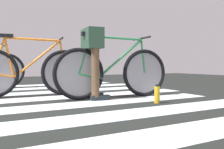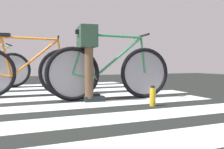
{
  "view_description": "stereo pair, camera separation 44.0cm",
  "coord_description": "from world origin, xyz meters",
  "px_view_note": "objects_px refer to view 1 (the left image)",
  "views": [
    {
      "loc": [
        -0.54,
        -3.08,
        0.51
      ],
      "look_at": [
        1.39,
        0.44,
        0.34
      ],
      "focal_mm": 39.7,
      "sensor_mm": 36.0,
      "label": 1
    },
    {
      "loc": [
        -0.1,
        -3.08,
        0.51
      ],
      "look_at": [
        1.39,
        0.44,
        0.34
      ],
      "focal_mm": 39.7,
      "sensor_mm": 36.0,
      "label": 2
    }
  ],
  "objects_px": {
    "water_bottle": "(157,94)",
    "cyclist_1_of_3": "(92,54)",
    "bicycle_2_of_3": "(30,71)",
    "bicycle_1_of_3": "(113,72)"
  },
  "relations": [
    {
      "from": "cyclist_1_of_3",
      "to": "bicycle_2_of_3",
      "type": "xyz_separation_m",
      "value": [
        -0.71,
        0.72,
        -0.25
      ]
    },
    {
      "from": "bicycle_2_of_3",
      "to": "water_bottle",
      "type": "distance_m",
      "value": 1.94
    },
    {
      "from": "cyclist_1_of_3",
      "to": "bicycle_2_of_3",
      "type": "distance_m",
      "value": 1.04
    },
    {
      "from": "bicycle_2_of_3",
      "to": "water_bottle",
      "type": "relative_size",
      "value": 7.29
    },
    {
      "from": "bicycle_1_of_3",
      "to": "water_bottle",
      "type": "bearing_deg",
      "value": -61.6
    },
    {
      "from": "water_bottle",
      "to": "cyclist_1_of_3",
      "type": "bearing_deg",
      "value": 128.99
    },
    {
      "from": "bicycle_2_of_3",
      "to": "water_bottle",
      "type": "xyz_separation_m",
      "value": [
        1.28,
        -1.43,
        -0.27
      ]
    },
    {
      "from": "bicycle_1_of_3",
      "to": "water_bottle",
      "type": "xyz_separation_m",
      "value": [
        0.26,
        -0.67,
        -0.27
      ]
    },
    {
      "from": "bicycle_2_of_3",
      "to": "cyclist_1_of_3",
      "type": "bearing_deg",
      "value": -36.34
    },
    {
      "from": "bicycle_2_of_3",
      "to": "bicycle_1_of_3",
      "type": "bearing_deg",
      "value": -27.59
    }
  ]
}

